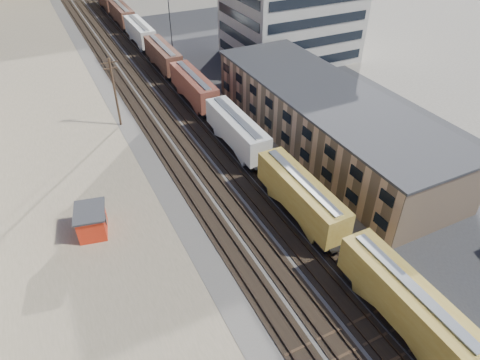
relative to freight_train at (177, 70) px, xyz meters
name	(u,v)px	position (x,y,z in m)	size (l,w,h in m)	color
ground	(349,325)	(-3.80, -51.50, -2.79)	(300.00, 300.00, 0.00)	#6B6356
ballast_bed	(160,93)	(-3.80, -1.50, -2.76)	(18.00, 200.00, 0.06)	#4C4742
dirt_yard	(39,150)	(-23.80, -11.50, -2.78)	(24.00, 180.00, 0.03)	#7D7256
asphalt_lot	(322,102)	(18.20, -16.50, -2.77)	(26.00, 120.00, 0.04)	#232326
rail_tracks	(157,93)	(-4.35, -1.50, -2.68)	(11.40, 200.00, 0.24)	black
freight_train	(177,70)	(0.00, 0.00, 0.00)	(3.00, 119.74, 4.46)	black
warehouse	(325,118)	(11.18, -26.50, 0.86)	(12.40, 40.40, 7.25)	tan
office_tower	(291,8)	(24.15, 3.45, 6.47)	(22.60, 18.60, 18.45)	#9E998E
utility_pole_north	(115,91)	(-12.30, -9.50, 2.50)	(2.20, 0.32, 10.00)	#382619
radio_mast	(170,16)	(2.20, 8.50, 6.33)	(1.20, 0.16, 18.00)	black
maintenance_shed	(92,221)	(-20.30, -30.82, -1.32)	(3.76, 4.45, 2.87)	red
parked_car_blue	(254,55)	(17.46, 5.39, -2.06)	(2.44, 5.30, 1.47)	navy
parked_car_far	(327,71)	(25.42, -7.87, -1.98)	(1.93, 4.81, 1.64)	silver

